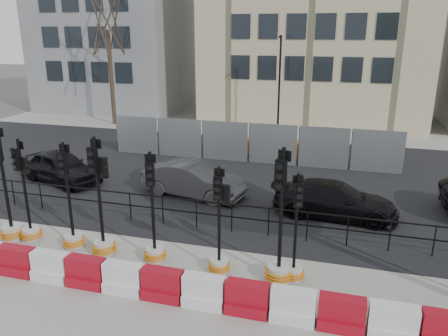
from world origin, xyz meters
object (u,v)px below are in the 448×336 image
(traffic_signal_d, at_px, (102,228))
(traffic_signal_a, at_px, (10,217))
(traffic_signal_h, at_px, (294,259))
(car_c, at_px, (335,200))
(car_a, at_px, (61,167))

(traffic_signal_d, bearing_deg, traffic_signal_a, -178.76)
(traffic_signal_h, bearing_deg, traffic_signal_a, 162.94)
(traffic_signal_d, bearing_deg, traffic_signal_h, 4.08)
(traffic_signal_h, relative_size, car_c, 0.67)
(traffic_signal_d, relative_size, traffic_signal_h, 1.20)
(car_c, bearing_deg, traffic_signal_h, 172.35)
(traffic_signal_h, relative_size, car_a, 0.68)
(traffic_signal_a, relative_size, traffic_signal_h, 1.23)
(traffic_signal_a, distance_m, traffic_signal_h, 8.78)
(car_a, xyz_separation_m, car_c, (11.45, -0.56, -0.06))
(car_c, bearing_deg, traffic_signal_d, 129.24)
(traffic_signal_a, distance_m, traffic_signal_d, 3.28)
(traffic_signal_a, bearing_deg, car_a, 92.35)
(traffic_signal_h, bearing_deg, traffic_signal_d, 164.00)
(traffic_signal_a, bearing_deg, traffic_signal_d, -18.61)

